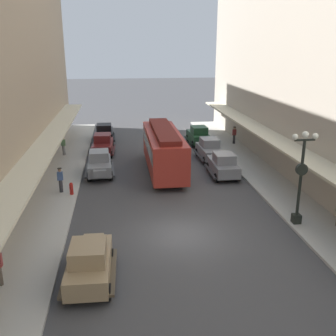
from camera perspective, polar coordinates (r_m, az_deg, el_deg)
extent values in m
plane|color=#424244|center=(20.76, 2.15, -9.75)|extent=(200.00, 200.00, 0.00)
cube|color=#B7B5AD|center=(20.95, -18.88, -10.27)|extent=(3.00, 60.00, 0.15)
cube|color=#B7B5AD|center=(23.08, 21.03, -7.86)|extent=(3.00, 60.00, 0.15)
cube|color=beige|center=(19.95, -21.39, -2.79)|extent=(1.80, 54.00, 0.16)
cube|color=beige|center=(22.34, 23.21, -0.88)|extent=(1.80, 54.00, 0.16)
cube|color=slate|center=(33.82, 6.16, 2.43)|extent=(1.80, 3.94, 0.80)
cube|color=slate|center=(33.87, 6.10, 3.77)|extent=(1.49, 1.74, 0.70)
cube|color=#8C9EA8|center=(33.87, 6.10, 3.77)|extent=(1.41, 1.70, 0.42)
cube|color=slate|center=(31.83, 7.14, 1.52)|extent=(0.94, 0.38, 0.52)
cube|color=#393A3D|center=(34.16, 7.69, 1.97)|extent=(0.33, 3.52, 0.12)
cube|color=#393A3D|center=(33.68, 4.58, 1.85)|extent=(0.33, 3.52, 0.12)
cylinder|color=black|center=(32.88, 8.11, 1.19)|extent=(0.24, 0.69, 0.68)
cylinder|color=black|center=(32.46, 5.38, 1.07)|extent=(0.24, 0.69, 0.68)
cylinder|color=black|center=(35.40, 6.84, 2.43)|extent=(0.24, 0.69, 0.68)
cylinder|color=black|center=(35.01, 4.29, 2.33)|extent=(0.24, 0.69, 0.68)
cube|color=#997F5B|center=(17.07, -11.39, -13.81)|extent=(1.82, 3.95, 0.80)
cube|color=#997F5B|center=(16.48, -11.63, -12.03)|extent=(1.49, 1.74, 0.70)
cube|color=#8C9EA8|center=(16.48, -11.63, -12.03)|extent=(1.42, 1.71, 0.42)
cube|color=#997F5B|center=(18.89, -10.80, -10.33)|extent=(0.95, 0.39, 0.52)
cube|color=#4C3F2D|center=(17.36, -14.55, -14.71)|extent=(0.34, 3.52, 0.12)
cube|color=#4C3F2D|center=(17.16, -8.06, -14.69)|extent=(0.34, 3.52, 0.12)
cylinder|color=black|center=(18.54, -13.47, -12.68)|extent=(0.24, 0.69, 0.68)
cylinder|color=black|center=(18.38, -8.35, -12.64)|extent=(0.24, 0.69, 0.68)
cylinder|color=black|center=(16.26, -14.73, -17.51)|extent=(0.24, 0.69, 0.68)
cylinder|color=black|center=(16.08, -8.76, -17.53)|extent=(0.24, 0.69, 0.68)
cube|color=#193D23|center=(39.15, 4.48, 4.57)|extent=(1.80, 3.94, 0.80)
cube|color=#193D23|center=(38.75, 4.59, 5.57)|extent=(1.48, 1.74, 0.70)
cube|color=#8C9EA8|center=(38.75, 4.59, 5.57)|extent=(1.41, 1.70, 0.42)
cube|color=#193D23|center=(41.16, 3.80, 5.31)|extent=(0.94, 0.38, 0.52)
cube|color=black|center=(39.02, 3.10, 4.08)|extent=(0.33, 3.51, 0.12)
cube|color=black|center=(39.44, 5.81, 4.16)|extent=(0.33, 3.51, 0.12)
cylinder|color=black|center=(40.36, 2.90, 4.42)|extent=(0.24, 0.69, 0.68)
cylinder|color=black|center=(40.71, 5.14, 4.49)|extent=(0.24, 0.69, 0.68)
cylinder|color=black|center=(37.77, 3.74, 3.48)|extent=(0.24, 0.69, 0.68)
cylinder|color=black|center=(38.15, 6.11, 3.56)|extent=(0.24, 0.69, 0.68)
cube|color=#591919|center=(35.76, -9.54, 3.13)|extent=(1.88, 3.97, 0.80)
cube|color=#591919|center=(35.82, -9.57, 4.39)|extent=(1.52, 1.76, 0.70)
cube|color=#8C9EA8|center=(35.82, -9.57, 4.39)|extent=(1.44, 1.73, 0.42)
cube|color=#591919|center=(33.69, -9.82, 2.30)|extent=(0.95, 0.40, 0.52)
cube|color=black|center=(35.77, -8.00, 2.67)|extent=(0.40, 3.52, 0.12)
cube|color=black|center=(35.93, -11.02, 2.59)|extent=(0.40, 3.52, 0.12)
cylinder|color=black|center=(34.48, -8.34, 1.95)|extent=(0.25, 0.69, 0.68)
cylinder|color=black|center=(34.63, -11.01, 1.88)|extent=(0.25, 0.69, 0.68)
cylinder|color=black|center=(37.11, -8.10, 3.09)|extent=(0.25, 0.69, 0.68)
cylinder|color=black|center=(37.25, -10.59, 3.02)|extent=(0.25, 0.69, 0.68)
cube|color=slate|center=(30.07, -9.98, 0.33)|extent=(1.85, 3.96, 0.80)
cube|color=slate|center=(30.10, -10.05, 1.83)|extent=(1.50, 1.75, 0.70)
cube|color=#8C9EA8|center=(30.10, -10.05, 1.83)|extent=(1.43, 1.72, 0.42)
cube|color=slate|center=(28.03, -9.98, -0.85)|extent=(0.95, 0.39, 0.52)
cube|color=#393A3D|center=(30.17, -8.14, -0.16)|extent=(0.37, 3.52, 0.12)
cube|color=#393A3D|center=(30.20, -11.75, -0.34)|extent=(0.37, 3.52, 0.12)
cylinder|color=black|center=(28.89, -8.34, -1.14)|extent=(0.25, 0.69, 0.68)
cylinder|color=black|center=(28.92, -11.54, -1.30)|extent=(0.25, 0.69, 0.68)
cylinder|color=black|center=(31.49, -8.47, 0.44)|extent=(0.25, 0.69, 0.68)
cylinder|color=black|center=(31.52, -11.41, 0.29)|extent=(0.25, 0.69, 0.68)
cube|color=black|center=(40.68, -9.29, 4.89)|extent=(1.71, 3.91, 0.80)
cube|color=black|center=(40.28, -9.35, 5.86)|extent=(1.45, 1.70, 0.70)
cube|color=#8C9EA8|center=(40.28, -9.35, 5.86)|extent=(1.37, 1.67, 0.42)
cube|color=black|center=(42.75, -9.22, 5.58)|extent=(0.94, 0.36, 0.52)
cube|color=black|center=(40.79, -10.60, 4.40)|extent=(0.25, 3.51, 0.12)
cube|color=black|center=(40.73, -7.93, 4.51)|extent=(0.25, 3.51, 0.12)
cylinder|color=black|center=(42.13, -10.32, 4.72)|extent=(0.22, 0.68, 0.68)
cylinder|color=black|center=(42.08, -8.11, 4.81)|extent=(0.22, 0.68, 0.68)
cylinder|color=black|center=(39.47, -10.48, 3.85)|extent=(0.22, 0.68, 0.68)
cylinder|color=black|center=(39.42, -8.13, 3.94)|extent=(0.22, 0.68, 0.68)
cube|color=slate|center=(29.69, 8.06, 0.20)|extent=(1.77, 3.93, 0.80)
cube|color=slate|center=(29.24, 8.24, 1.45)|extent=(1.47, 1.73, 0.70)
cube|color=#8C9EA8|center=(29.24, 8.24, 1.45)|extent=(1.40, 1.69, 0.42)
cube|color=slate|center=(31.65, 7.13, 1.43)|extent=(0.94, 0.38, 0.52)
cube|color=#393A3D|center=(29.57, 6.24, -0.46)|extent=(0.30, 3.51, 0.12)
cube|color=#393A3D|center=(30.03, 9.79, -0.33)|extent=(0.30, 3.51, 0.12)
cylinder|color=black|center=(30.89, 5.96, 0.19)|extent=(0.23, 0.68, 0.68)
cylinder|color=black|center=(31.27, 8.85, 0.29)|extent=(0.23, 0.68, 0.68)
cylinder|color=black|center=(28.36, 7.11, -1.45)|extent=(0.23, 0.68, 0.68)
cylinder|color=black|center=(28.77, 10.24, -1.32)|extent=(0.23, 0.68, 0.68)
cube|color=#A52D23|center=(30.18, -0.64, 2.66)|extent=(2.54, 9.61, 2.70)
cube|color=#5B1913|center=(29.82, -0.65, 5.50)|extent=(1.54, 8.65, 0.36)
cube|color=#8C9EA8|center=(30.06, -0.64, 3.53)|extent=(2.56, 8.84, 0.95)
cube|color=black|center=(33.35, -1.19, 1.35)|extent=(2.01, 1.21, 0.40)
cube|color=black|center=(27.90, 0.04, -1.94)|extent=(2.01, 1.21, 0.40)
cube|color=black|center=(22.73, 18.27, -7.05)|extent=(0.44, 0.44, 0.50)
cylinder|color=black|center=(21.89, 18.86, -1.44)|extent=(0.16, 0.16, 4.20)
cube|color=black|center=(21.33, 19.41, 3.90)|extent=(1.10, 0.10, 0.10)
sphere|color=white|center=(21.05, 18.12, 4.36)|extent=(0.32, 0.32, 0.32)
sphere|color=white|center=(21.54, 20.77, 4.38)|extent=(0.32, 0.32, 0.32)
sphere|color=white|center=(21.27, 19.49, 4.63)|extent=(0.36, 0.36, 0.36)
cylinder|color=black|center=(21.74, 18.99, -0.19)|extent=(0.64, 0.18, 0.64)
cylinder|color=silver|center=(21.82, 18.88, -0.11)|extent=(0.56, 0.02, 0.56)
cylinder|color=#B21E19|center=(26.29, -13.97, -3.04)|extent=(0.24, 0.24, 0.70)
sphere|color=#B21E19|center=(26.16, -14.03, -2.28)|extent=(0.20, 0.20, 0.20)
cylinder|color=#2D2D33|center=(26.84, -15.41, -2.56)|extent=(0.24, 0.24, 0.85)
cube|color=#3F598C|center=(26.61, -15.53, -1.13)|extent=(0.36, 0.22, 0.56)
sphere|color=#9E7051|center=(26.49, -15.60, -0.32)|extent=(0.22, 0.22, 0.22)
cylinder|color=black|center=(26.45, -15.63, -0.07)|extent=(0.28, 0.28, 0.04)
cylinder|color=slate|center=(35.86, -15.02, 2.53)|extent=(0.24, 0.24, 0.85)
cube|color=#4C724C|center=(35.69, -15.10, 3.62)|extent=(0.36, 0.22, 0.56)
sphere|color=tan|center=(35.60, -15.16, 4.25)|extent=(0.22, 0.22, 0.22)
cylinder|color=#2D2D33|center=(39.28, 9.64, 4.17)|extent=(0.24, 0.24, 0.85)
cube|color=maroon|center=(39.12, 9.69, 5.18)|extent=(0.36, 0.22, 0.56)
sphere|color=tan|center=(39.04, 9.72, 5.75)|extent=(0.22, 0.22, 0.22)
cylinder|color=black|center=(39.01, 9.73, 5.92)|extent=(0.28, 0.28, 0.04)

